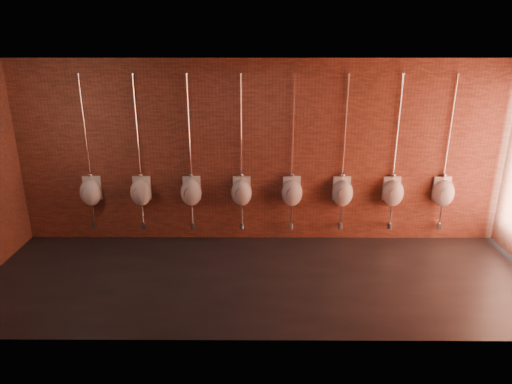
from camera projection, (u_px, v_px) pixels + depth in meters
ground at (262, 278)px, 7.03m from camera, size 8.50×8.50×0.00m
room_shell at (262, 152)px, 6.37m from camera, size 8.54×3.04×3.22m
urinal_0 at (91, 192)px, 8.03m from camera, size 0.39×0.35×2.72m
urinal_1 at (141, 192)px, 8.02m from camera, size 0.39×0.35×2.72m
urinal_2 at (191, 192)px, 8.02m from camera, size 0.39×0.35×2.72m
urinal_3 at (241, 192)px, 8.02m from camera, size 0.39×0.35×2.72m
urinal_4 at (292, 192)px, 8.01m from camera, size 0.39×0.35×2.72m
urinal_5 at (342, 192)px, 8.01m from camera, size 0.39×0.35×2.72m
urinal_6 at (393, 192)px, 8.00m from camera, size 0.39×0.35×2.72m
urinal_7 at (444, 192)px, 8.00m from camera, size 0.39×0.35×2.72m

